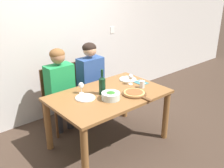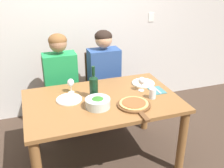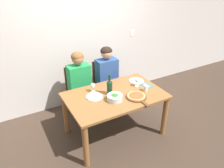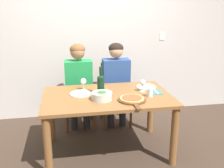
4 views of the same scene
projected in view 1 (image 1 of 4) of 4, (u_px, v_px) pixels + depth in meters
The scene contains 16 objects.
ground_plane at pixel (109, 142), 3.62m from camera, with size 40.00×40.00×0.00m, color #3D2D23.
back_wall at pixel (56, 32), 3.99m from camera, with size 10.00×0.06×2.70m.
dining_table at pixel (109, 102), 3.39m from camera, with size 1.48×0.94×0.73m.
chair_left at pixel (58, 96), 3.84m from camera, with size 0.42×0.42×0.91m.
chair_right at pixel (88, 87), 4.16m from camera, with size 0.42×0.42×0.91m.
person_woman at pixel (60, 83), 3.67m from camera, with size 0.47×0.51×1.23m.
person_man at pixel (91, 74), 3.99m from camera, with size 0.47×0.51×1.23m.
wine_bottle at pixel (102, 85), 3.29m from camera, with size 0.08×0.08×0.33m.
broccoli_bowl at pixel (111, 96), 3.18m from camera, with size 0.23×0.23×0.09m.
dinner_plate_left at pixel (85, 98), 3.22m from camera, with size 0.25×0.25×0.02m.
dinner_plate_right at pixel (128, 79), 3.81m from camera, with size 0.25×0.25×0.02m.
pizza_on_board at pixel (135, 93), 3.32m from camera, with size 0.31×0.45×0.04m.
wine_glass_left at pixel (81, 86), 3.32m from camera, with size 0.07×0.07×0.15m.
wine_glass_right at pixel (131, 77), 3.61m from camera, with size 0.07×0.07×0.15m.
water_tumbler at pixel (142, 84), 3.51m from camera, with size 0.07×0.07×0.10m.
fork_on_napkin at pixel (141, 83), 3.70m from camera, with size 0.14×0.18×0.01m.
Camera 1 is at (-1.95, -2.35, 2.10)m, focal length 42.00 mm.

